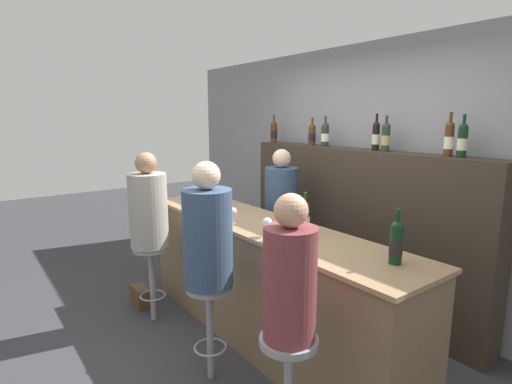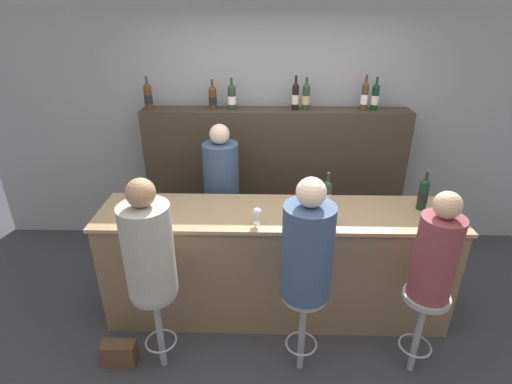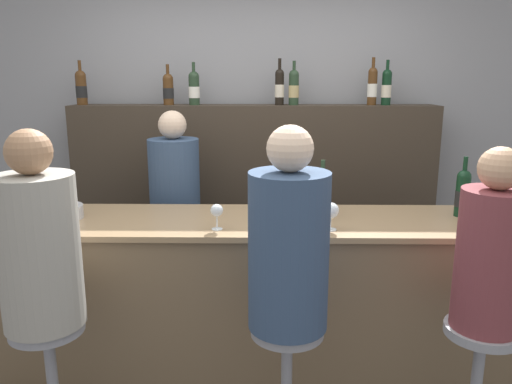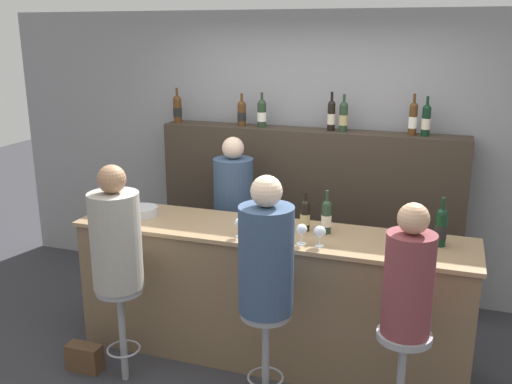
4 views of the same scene
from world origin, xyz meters
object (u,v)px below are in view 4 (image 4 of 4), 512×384
at_px(wine_glass_0, 239,224).
at_px(bar_stool_right, 402,359).
at_px(wine_bottle_backbar_3, 331,115).
at_px(wine_bottle_backbar_6, 426,120).
at_px(wine_bottle_backbar_0, 177,109).
at_px(guest_seated_middle, 266,254).
at_px(wine_glass_1, 302,230).
at_px(metal_bowl, 142,211).
at_px(bar_stool_left, 121,310).
at_px(bartender, 234,233).
at_px(guest_seated_left, 116,236).
at_px(handbag, 85,358).
at_px(bar_stool_middle, 266,335).
at_px(wine_bottle_counter_2, 441,227).
at_px(wine_bottle_counter_0, 305,215).
at_px(wine_bottle_counter_1, 326,216).
at_px(guest_seated_right, 409,278).
at_px(wine_bottle_backbar_5, 413,118).
at_px(wine_bottle_backbar_2, 262,113).
at_px(wine_bottle_backbar_4, 343,116).
at_px(wine_glass_2, 320,232).

xyz_separation_m(wine_glass_0, bar_stool_right, (1.19, -0.44, -0.57)).
distance_m(wine_bottle_backbar_3, wine_bottle_backbar_6, 0.79).
height_order(wine_bottle_backbar_0, guest_seated_middle, wine_bottle_backbar_0).
xyz_separation_m(wine_glass_1, metal_bowl, (-1.33, 0.19, -0.06)).
distance_m(bar_stool_left, bartender, 1.32).
xyz_separation_m(wine_glass_1, guest_seated_left, (-1.17, -0.44, -0.03)).
distance_m(wine_glass_0, metal_bowl, 0.90).
height_order(bartender, handbag, bartender).
bearing_deg(bar_stool_middle, bar_stool_left, 180.00).
bearing_deg(wine_glass_1, wine_bottle_counter_2, 16.98).
distance_m(wine_bottle_counter_0, wine_glass_1, 0.28).
relative_size(wine_bottle_counter_1, wine_bottle_backbar_0, 0.97).
bearing_deg(wine_bottle_backbar_0, wine_glass_1, -40.49).
xyz_separation_m(metal_bowl, guest_seated_right, (2.07, -0.62, 0.01)).
distance_m(wine_bottle_counter_0, guest_seated_right, 1.06).
height_order(wine_bottle_backbar_5, guest_seated_right, wine_bottle_backbar_5).
height_order(bar_stool_left, bartender, bartender).
distance_m(wine_bottle_counter_1, wine_bottle_backbar_2, 1.48).
relative_size(wine_bottle_counter_0, wine_glass_0, 2.16).
distance_m(wine_bottle_backbar_5, wine_bottle_backbar_6, 0.11).
bearing_deg(guest_seated_left, wine_bottle_counter_1, 28.88).
bearing_deg(wine_bottle_backbar_4, wine_bottle_backbar_2, 180.00).
xyz_separation_m(wine_glass_1, guest_seated_middle, (-0.11, -0.44, -0.02)).
height_order(wine_bottle_counter_2, guest_seated_right, guest_seated_right).
height_order(metal_bowl, guest_seated_left, guest_seated_left).
bearing_deg(guest_seated_left, wine_glass_2, 18.60).
distance_m(wine_bottle_backbar_3, handbag, 2.79).
bearing_deg(wine_bottle_backbar_6, wine_bottle_backbar_0, 180.00).
relative_size(wine_bottle_backbar_5, bar_stool_middle, 0.48).
bearing_deg(wine_bottle_backbar_6, handbag, -141.01).
distance_m(wine_bottle_counter_1, metal_bowl, 1.45).
distance_m(wine_bottle_counter_0, wine_bottle_backbar_6, 1.42).
distance_m(wine_bottle_counter_2, handbag, 2.71).
xyz_separation_m(wine_bottle_backbar_4, bartender, (-0.82, -0.53, -0.98)).
relative_size(metal_bowl, bar_stool_right, 0.34).
bearing_deg(bar_stool_left, wine_bottle_backbar_2, 76.27).
height_order(wine_bottle_counter_0, guest_seated_right, guest_seated_right).
height_order(wine_glass_1, guest_seated_right, guest_seated_right).
distance_m(wine_bottle_backbar_2, bar_stool_left, 2.17).
height_order(wine_bottle_backbar_3, bartender, wine_bottle_backbar_3).
relative_size(wine_bottle_counter_1, wine_glass_1, 2.21).
distance_m(guest_seated_left, guest_seated_right, 1.91).
distance_m(wine_bottle_counter_2, bar_stool_middle, 1.36).
height_order(wine_glass_0, wine_glass_1, wine_glass_1).
height_order(wine_glass_2, bar_stool_right, wine_glass_2).
relative_size(wine_glass_0, guest_seated_left, 0.15).
bearing_deg(wine_glass_0, wine_glass_1, 0.00).
bearing_deg(wine_glass_1, wine_glass_2, -0.00).
height_order(wine_bottle_backbar_3, guest_seated_right, wine_bottle_backbar_3).
distance_m(wine_glass_2, guest_seated_middle, 0.49).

